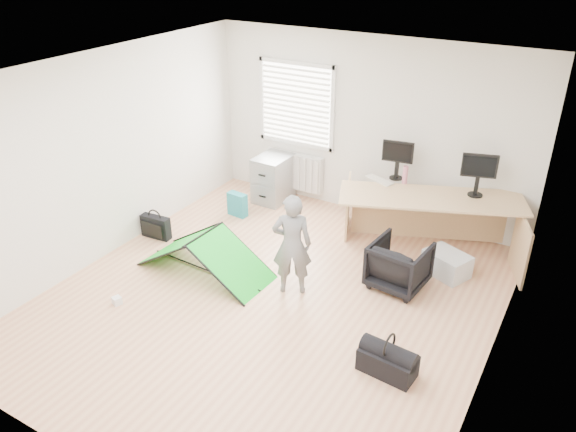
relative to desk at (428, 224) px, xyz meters
The scene contains 18 objects.
ground 2.42m from the desk, 121.38° to the right, with size 5.50×5.50×0.00m, color tan.
back_wall 1.71m from the desk, 150.22° to the left, with size 5.00×0.02×2.70m, color silver.
window 2.78m from the desk, 164.63° to the left, with size 1.20×0.06×1.20m, color silver.
radiator 2.52m from the desk, 165.51° to the left, with size 1.00×0.12×0.60m, color silver.
desk is the anchor object (origin of this frame).
filing_cabinet 2.69m from the desk, behind, with size 0.48×0.64×0.75m, color gray.
monitor_left 0.94m from the desk, 151.67° to the left, with size 0.43×0.09×0.41m, color black.
monitor_right 0.86m from the desk, 34.82° to the left, with size 0.45×0.10×0.43m, color black.
keyboard 0.92m from the desk, 169.51° to the left, with size 0.43×0.15×0.02m, color beige.
thermos 0.75m from the desk, 152.45° to the left, with size 0.07×0.07×0.25m, color #BD6A7F.
office_chair 1.01m from the desk, 91.91° to the right, with size 0.65×0.67×0.61m, color black.
person 2.09m from the desk, 122.66° to the right, with size 0.47×0.31×1.30m, color slate.
kite 3.02m from the desk, 140.00° to the right, with size 1.75×0.77×0.54m, color #12BD23, non-canonical shape.
storage_crate 0.65m from the desk, 46.44° to the right, with size 0.54×0.38×0.30m, color silver.
tote_bag 2.89m from the desk, behind, with size 0.31×0.14×0.37m, color teal.
laptop_bag 3.82m from the desk, 155.48° to the right, with size 0.44×0.13×0.33m, color black.
white_box 4.14m from the desk, 132.31° to the right, with size 0.10×0.10×0.10m, color silver.
duffel_bag 2.57m from the desk, 80.51° to the right, with size 0.57×0.29×0.25m, color black.
Camera 1 is at (2.97, -4.69, 4.01)m, focal length 35.00 mm.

